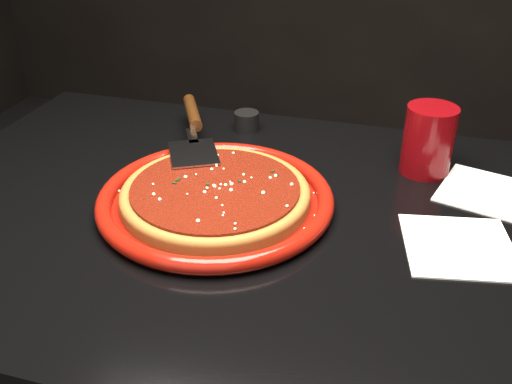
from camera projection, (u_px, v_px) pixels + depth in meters
table at (253, 374)px, 1.11m from camera, size 1.20×0.80×0.75m
plate at (216, 199)px, 0.93m from camera, size 0.49×0.49×0.03m
pizza_crust at (216, 196)px, 0.93m from camera, size 0.39×0.39×0.02m
pizza_crust_rim at (215, 192)px, 0.92m from camera, size 0.39×0.39×0.02m
pizza_sauce at (215, 189)px, 0.92m from camera, size 0.34×0.34×0.01m
parmesan_dusting at (215, 185)px, 0.92m from camera, size 0.26×0.26×0.01m
basil_flecks at (215, 186)px, 0.92m from camera, size 0.24×0.24×0.00m
pizza_server at (194, 128)px, 1.09m from camera, size 0.25×0.36×0.03m
cup at (428, 140)px, 1.01m from camera, size 0.10×0.10×0.12m
napkin_a at (459, 246)px, 0.84m from camera, size 0.18×0.18×0.00m
napkin_b at (485, 192)px, 0.98m from camera, size 0.18×0.18×0.00m
ramekin at (247, 121)px, 1.19m from camera, size 0.06×0.06×0.04m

